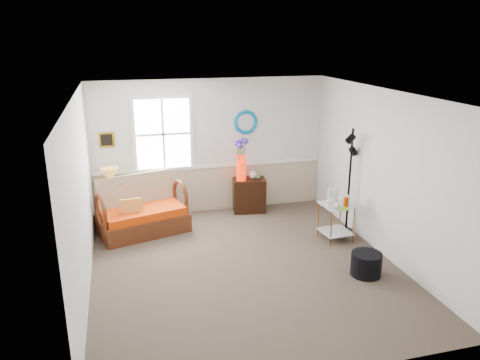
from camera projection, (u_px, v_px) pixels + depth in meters
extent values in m
cube|color=brown|center=(245.00, 267.00, 7.11)|extent=(4.50, 5.00, 0.01)
cube|color=white|center=(245.00, 94.00, 6.33)|extent=(4.50, 5.00, 0.01)
cube|color=silver|center=(211.00, 147.00, 9.03)|extent=(4.50, 0.01, 2.60)
cube|color=silver|center=(315.00, 265.00, 4.42)|extent=(4.50, 0.01, 2.60)
cube|color=silver|center=(81.00, 199.00, 6.17)|extent=(0.01, 5.00, 2.60)
cube|color=silver|center=(384.00, 174.00, 7.27)|extent=(0.01, 5.00, 2.60)
cube|color=tan|center=(212.00, 189.00, 9.27)|extent=(4.46, 0.02, 0.90)
cube|color=white|center=(211.00, 166.00, 9.12)|extent=(4.46, 0.04, 0.06)
cube|color=gold|center=(107.00, 140.00, 8.47)|extent=(0.28, 0.03, 0.28)
torus|color=#0486BD|center=(246.00, 122.00, 9.05)|extent=(0.47, 0.07, 0.47)
imported|color=#4F7A3C|center=(119.00, 192.00, 8.34)|extent=(0.37, 0.39, 0.25)
cylinder|color=black|center=(366.00, 264.00, 6.83)|extent=(0.53, 0.53, 0.34)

